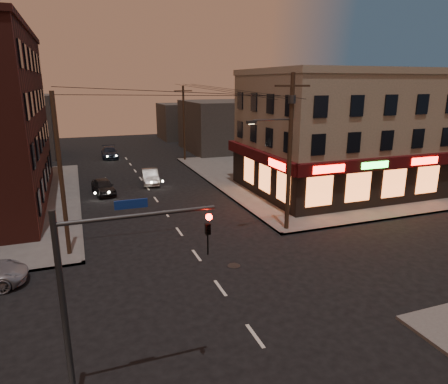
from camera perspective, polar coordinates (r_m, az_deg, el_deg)
name	(u,v)px	position (r m, az deg, el deg)	size (l,w,h in m)	color
ground	(220,288)	(19.74, -0.54, -13.56)	(120.00, 120.00, 0.00)	black
sidewalk_ne	(319,175)	(43.60, 13.38, 2.43)	(24.00, 28.00, 0.15)	#514F4C
pizza_building	(338,132)	(37.05, 15.96, 8.30)	(15.85, 12.85, 10.50)	tan
bg_building_ne_a	(222,126)	(58.08, -0.28, 9.43)	(10.00, 12.00, 7.00)	#3F3D3A
bg_building_nw	(16,127)	(58.95, -27.55, 8.28)	(9.00, 10.00, 8.00)	#3F3D3A
bg_building_ne_b	(184,121)	(70.85, -5.78, 10.03)	(8.00, 8.00, 6.00)	#3F3D3A
utility_pole_main	(288,145)	(25.64, 9.19, 6.69)	(4.20, 0.44, 10.00)	#382619
utility_pole_far	(184,123)	(50.12, -5.74, 9.72)	(0.26, 0.26, 9.00)	#382619
utility_pole_west	(61,176)	(23.30, -22.26, 2.08)	(0.24, 0.24, 9.00)	#382619
traffic_signal	(101,283)	(11.95, -17.19, -12.25)	(4.49, 0.32, 6.47)	#333538
sedan_near	(103,187)	(36.72, -16.87, 0.75)	(1.62, 4.01, 1.37)	black
sedan_mid	(150,177)	(39.49, -10.48, 2.19)	(1.48, 4.25, 1.40)	slate
sedan_far	(110,153)	(54.33, -16.03, 5.45)	(1.99, 4.90, 1.42)	#171F2E
fire_hydrant	(287,213)	(28.90, 8.96, -2.98)	(0.31, 0.31, 0.70)	maroon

